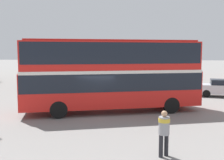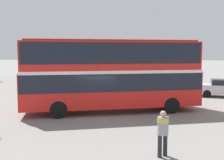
{
  "view_description": "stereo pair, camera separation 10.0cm",
  "coord_description": "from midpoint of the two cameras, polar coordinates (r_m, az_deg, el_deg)",
  "views": [
    {
      "loc": [
        2.85,
        -16.1,
        3.88
      ],
      "look_at": [
        0.96,
        0.71,
        2.1
      ],
      "focal_mm": 42.0,
      "sensor_mm": 36.0,
      "label": 1
    },
    {
      "loc": [
        2.95,
        -16.09,
        3.88
      ],
      "look_at": [
        0.96,
        0.71,
        2.1
      ],
      "focal_mm": 42.0,
      "sensor_mm": 36.0,
      "label": 2
    }
  ],
  "objects": [
    {
      "name": "parked_car_kerb_far",
      "position": [
        25.02,
        22.97,
        -1.6
      ],
      "size": [
        4.3,
        2.37,
        1.52
      ],
      "rotation": [
        0.0,
        0.0,
        2.97
      ],
      "color": "silver",
      "rests_on": "ground_plane"
    },
    {
      "name": "parked_car_kerb_near",
      "position": [
        25.52,
        8.42,
        -1.08
      ],
      "size": [
        4.19,
        2.22,
        1.52
      ],
      "rotation": [
        0.0,
        0.0,
        3.27
      ],
      "color": "silver",
      "rests_on": "ground_plane"
    },
    {
      "name": "double_decker_bus",
      "position": [
        16.96,
        0.17,
        1.95
      ],
      "size": [
        11.62,
        5.73,
        4.67
      ],
      "rotation": [
        0.0,
        0.0,
        0.3
      ],
      "color": "red",
      "rests_on": "ground_plane"
    },
    {
      "name": "parked_car_side_street",
      "position": [
        30.17,
        -14.32,
        -0.03
      ],
      "size": [
        4.24,
        1.84,
        1.64
      ],
      "rotation": [
        0.0,
        0.0,
        0.03
      ],
      "color": "black",
      "rests_on": "ground_plane"
    },
    {
      "name": "ground_plane",
      "position": [
        16.81,
        -3.39,
        -7.36
      ],
      "size": [
        240.0,
        240.0,
        0.0
      ],
      "primitive_type": "plane",
      "color": "gray"
    },
    {
      "name": "pedestrian_foreground",
      "position": [
        10.04,
        11.3,
        -10.35
      ],
      "size": [
        0.6,
        0.6,
        1.75
      ],
      "rotation": [
        0.0,
        0.0,
        2.22
      ],
      "color": "#232328",
      "rests_on": "ground_plane"
    }
  ]
}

